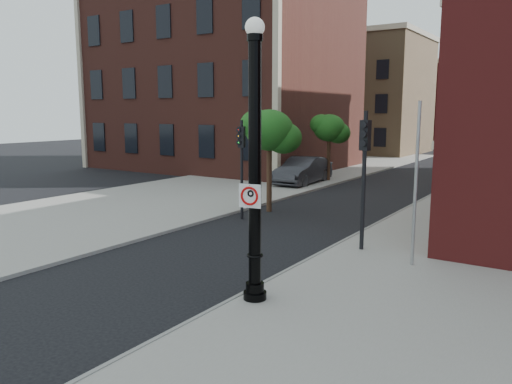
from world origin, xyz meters
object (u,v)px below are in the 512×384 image
Objects in this scene: lamppost at (255,178)px; traffic_signal_left at (241,153)px; parked_car at (303,171)px; traffic_signal_right at (364,158)px; no_parking_sign at (250,196)px.

lamppost is 1.57× the size of traffic_signal_left.
lamppost is 1.25× the size of parked_car.
parked_car is 10.80m from traffic_signal_left.
traffic_signal_left reaches higher than parked_car.
parked_car is 1.15× the size of traffic_signal_right.
traffic_signal_right reaches higher than traffic_signal_left.
lamppost reaches higher than traffic_signal_right.
traffic_signal_left is at bearing 127.03° from lamppost.
lamppost reaches higher than traffic_signal_left.
traffic_signal_right is at bearing 75.51° from no_parking_sign.
lamppost is at bearing -68.36° from traffic_signal_left.
no_parking_sign is at bearing -69.08° from traffic_signal_left.
lamppost is 0.43m from no_parking_sign.
no_parking_sign is 0.13× the size of traffic_signal_left.
traffic_signal_left is at bearing 116.87° from no_parking_sign.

